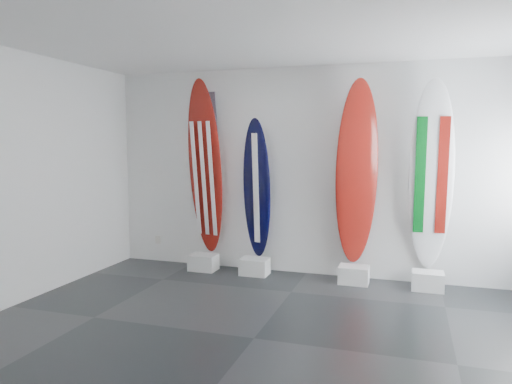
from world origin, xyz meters
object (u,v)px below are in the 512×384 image
(surfboard_usa, at_px, (205,168))
(surfboard_italy, at_px, (431,176))
(surfboard_swiss, at_px, (357,173))
(surfboard_navy, at_px, (257,188))

(surfboard_usa, relative_size, surfboard_italy, 1.05)
(surfboard_usa, relative_size, surfboard_swiss, 1.03)
(surfboard_usa, bearing_deg, surfboard_navy, 12.62)
(surfboard_usa, height_order, surfboard_navy, surfboard_usa)
(surfboard_swiss, distance_m, surfboard_italy, 0.95)
(surfboard_navy, relative_size, surfboard_italy, 0.81)
(surfboard_navy, height_order, surfboard_swiss, surfboard_swiss)
(surfboard_usa, xyz_separation_m, surfboard_navy, (0.81, 0.00, -0.29))
(surfboard_italy, bearing_deg, surfboard_swiss, 177.84)
(surfboard_swiss, bearing_deg, surfboard_navy, 162.54)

